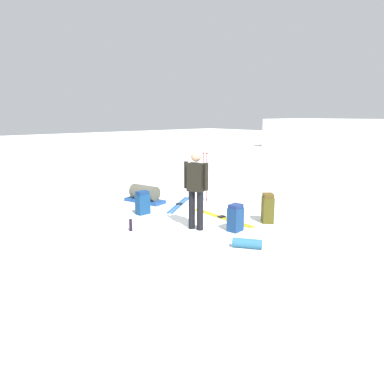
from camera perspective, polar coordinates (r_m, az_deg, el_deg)
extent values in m
plane|color=white|center=(8.44, 0.00, -4.65)|extent=(80.00, 80.00, 0.00)
cube|color=white|center=(26.74, 26.64, 7.98)|extent=(14.30, 5.31, 2.11)
cylinder|color=black|center=(7.80, -0.03, -2.83)|extent=(0.14, 0.14, 0.85)
cylinder|color=black|center=(7.71, 1.28, -3.01)|extent=(0.14, 0.14, 0.85)
cube|color=black|center=(7.60, 0.63, 2.37)|extent=(0.39, 0.32, 0.60)
cylinder|color=black|center=(7.70, -0.95, 2.73)|extent=(0.09, 0.09, 0.58)
cylinder|color=black|center=(7.49, 2.26, 2.44)|extent=(0.09, 0.09, 0.58)
sphere|color=tan|center=(7.53, 0.64, 5.67)|extent=(0.22, 0.22, 0.22)
cube|color=#1F559E|center=(9.91, -1.76, -2.04)|extent=(1.10, 1.55, 0.02)
cube|color=black|center=(9.90, -1.76, -1.90)|extent=(0.13, 0.15, 0.03)
cube|color=#1F559E|center=(9.93, -2.32, -2.00)|extent=(1.10, 1.55, 0.02)
cube|color=black|center=(9.93, -2.32, -1.86)|extent=(0.13, 0.15, 0.03)
cube|color=gold|center=(8.75, 4.98, -4.01)|extent=(2.00, 0.18, 0.02)
cube|color=black|center=(8.75, 4.98, -3.85)|extent=(0.14, 0.07, 0.03)
cube|color=gold|center=(8.69, 4.50, -4.13)|extent=(2.00, 0.18, 0.02)
cube|color=black|center=(8.68, 4.50, -3.97)|extent=(0.14, 0.07, 0.03)
cube|color=navy|center=(9.05, -7.83, -1.93)|extent=(0.23, 0.33, 0.51)
cube|color=navy|center=(8.98, -7.89, -0.11)|extent=(0.20, 0.30, 0.08)
cube|color=#4D4717|center=(8.45, 11.91, -2.78)|extent=(0.39, 0.38, 0.60)
cube|color=#554117|center=(8.37, 12.01, -0.52)|extent=(0.35, 0.35, 0.08)
cube|color=navy|center=(7.74, 6.90, -4.36)|extent=(0.28, 0.33, 0.51)
cube|color=navy|center=(7.66, 6.95, -2.24)|extent=(0.25, 0.30, 0.08)
cylinder|color=maroon|center=(10.27, 1.79, 2.26)|extent=(0.02, 0.02, 1.35)
sphere|color=#A51919|center=(10.17, 1.82, 6.17)|extent=(0.05, 0.05, 0.05)
cylinder|color=black|center=(10.40, 1.77, -1.07)|extent=(0.07, 0.07, 0.01)
cylinder|color=maroon|center=(10.22, 2.34, 2.21)|extent=(0.02, 0.02, 1.35)
sphere|color=#A51919|center=(10.12, 2.38, 6.13)|extent=(0.05, 0.05, 0.05)
cylinder|color=black|center=(10.34, 2.31, -1.14)|extent=(0.07, 0.07, 0.01)
cube|color=navy|center=(10.31, -7.50, -1.36)|extent=(1.27, 0.71, 0.09)
cylinder|color=#505043|center=(10.26, -7.53, -0.03)|extent=(0.91, 0.58, 0.40)
cylinder|color=teal|center=(6.86, 8.75, -8.05)|extent=(0.56, 0.45, 0.18)
cylinder|color=black|center=(7.83, -9.70, -5.21)|extent=(0.07, 0.07, 0.26)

